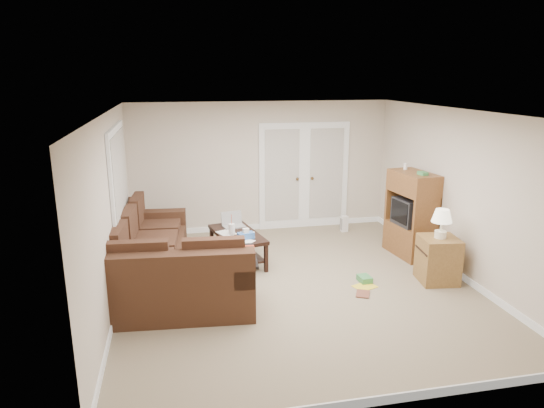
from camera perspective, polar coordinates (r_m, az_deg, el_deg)
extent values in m
plane|color=gray|center=(7.19, 2.83, -9.50)|extent=(5.50, 5.50, 0.00)
cube|color=silver|center=(6.56, 3.11, 10.78)|extent=(5.00, 5.50, 0.02)
cube|color=beige|center=(6.62, -18.49, -0.95)|extent=(0.02, 5.50, 2.50)
cube|color=beige|center=(7.77, 21.11, 1.11)|extent=(0.02, 5.50, 2.50)
cube|color=beige|center=(9.39, -1.25, 4.37)|extent=(5.00, 0.02, 2.50)
cube|color=beige|center=(4.31, 12.28, -9.02)|extent=(5.00, 0.02, 2.50)
cube|color=silver|center=(9.49, 1.17, 3.10)|extent=(0.90, 0.04, 2.13)
cube|color=silver|center=(9.72, 6.36, 3.30)|extent=(0.90, 0.04, 2.13)
cube|color=silver|center=(9.45, 1.20, 3.36)|extent=(0.68, 0.02, 1.80)
cube|color=silver|center=(9.69, 6.41, 3.56)|extent=(0.68, 0.02, 1.80)
cube|color=silver|center=(7.51, -17.62, 3.32)|extent=(0.04, 1.92, 1.42)
cube|color=silver|center=(7.51, -17.43, 3.33)|extent=(0.02, 1.74, 1.24)
cube|color=#432819|center=(7.70, -14.14, -6.41)|extent=(1.19, 2.59, 0.46)
cube|color=#432819|center=(7.60, -17.07, -3.18)|extent=(0.47, 2.53, 0.47)
cube|color=#432819|center=(8.65, -13.41, -1.54)|extent=(1.00, 0.34, 0.24)
cube|color=#45291B|center=(7.59, -13.63, -4.32)|extent=(0.85, 2.45, 0.13)
cube|color=#432819|center=(6.50, -11.10, -10.35)|extent=(2.04, 1.14, 0.46)
cube|color=#432819|center=(5.98, -11.56, -7.79)|extent=(1.98, 0.43, 0.47)
cube|color=#432819|center=(6.34, -3.49, -7.27)|extent=(0.34, 1.00, 0.24)
cube|color=#45291B|center=(6.46, -11.18, -7.65)|extent=(1.91, 0.81, 0.13)
cube|color=black|center=(6.29, -3.51, -6.12)|extent=(0.42, 0.90, 0.03)
cube|color=red|center=(6.51, -3.64, -5.18)|extent=(0.36, 0.16, 0.02)
cube|color=black|center=(7.88, -4.11, -3.58)|extent=(0.86, 1.33, 0.06)
cube|color=black|center=(7.98, -4.07, -5.68)|extent=(0.76, 1.23, 0.03)
cylinder|color=white|center=(7.76, -4.76, -2.98)|extent=(0.10, 0.10, 0.18)
cylinder|color=red|center=(7.71, -4.79, -1.79)|extent=(0.01, 0.01, 0.16)
cube|color=#3868B6|center=(7.56, -3.09, -3.74)|extent=(0.27, 0.18, 0.10)
cube|color=white|center=(7.77, -3.83, -3.61)|extent=(0.54, 0.74, 0.00)
cube|color=brown|center=(8.58, 15.85, -4.03)|extent=(0.59, 0.94, 0.54)
cube|color=brown|center=(8.32, 16.32, 2.38)|extent=(0.59, 0.94, 0.36)
cube|color=black|center=(8.43, 15.98, -0.88)|extent=(0.49, 0.58, 0.45)
cube|color=black|center=(8.30, 14.74, -0.90)|extent=(0.06, 0.46, 0.36)
cube|color=#3E894A|center=(8.10, 17.32, 3.46)|extent=(0.13, 0.17, 0.05)
cylinder|color=white|center=(8.49, 15.42, 4.29)|extent=(0.06, 0.06, 0.11)
cube|color=olive|center=(7.58, 18.94, -6.22)|extent=(0.59, 0.59, 0.68)
cylinder|color=white|center=(7.46, 19.20, -3.39)|extent=(0.17, 0.17, 0.10)
cylinder|color=white|center=(7.42, 19.28, -2.47)|extent=(0.03, 0.03, 0.15)
cone|color=white|center=(7.38, 19.38, -1.30)|extent=(0.29, 0.29, 0.19)
cube|color=white|center=(9.58, 8.50, -2.32)|extent=(0.14, 0.12, 0.31)
cube|color=yellow|center=(7.26, 10.86, -9.50)|extent=(0.38, 0.34, 0.01)
cube|color=#3E894A|center=(7.41, 10.83, -8.64)|extent=(0.18, 0.23, 0.09)
imported|color=brown|center=(7.01, 9.88, -10.30)|extent=(0.27, 0.31, 0.02)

